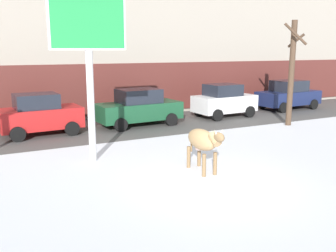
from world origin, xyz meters
name	(u,v)px	position (x,y,z in m)	size (l,w,h in m)	color
ground_plane	(216,186)	(0.00, 0.00, 0.00)	(120.00, 120.00, 0.00)	white
road_strip	(113,128)	(0.00, 8.96, 0.00)	(60.00, 5.60, 0.01)	#514F4C
building_facade	(78,2)	(0.00, 14.70, 6.48)	(44.00, 6.10, 13.00)	#A39989
cow_tan	(203,141)	(0.33, 1.24, 0.99)	(0.64, 1.90, 1.54)	tan
billboard	(88,32)	(-2.40, 3.96, 4.31)	(2.52, 0.24, 5.56)	silver
car_red_hatchback	(40,115)	(-3.38, 8.92, 0.93)	(3.59, 2.08, 1.86)	red
car_darkgreen_sedan	(139,108)	(1.37, 8.92, 0.91)	(4.29, 2.17, 1.84)	#194C2D
car_white_hatchback	(224,101)	(6.60, 9.02, 0.93)	(3.59, 2.08, 1.86)	white
car_navy_sedan	(288,95)	(11.90, 9.49, 0.91)	(4.29, 2.17, 1.84)	#19234C
pedestrian_by_cars	(211,94)	(7.88, 12.32, 0.88)	(0.36, 0.24, 1.73)	#282833
bare_tree_left_lot	(292,71)	(8.15, 5.58, 2.73)	(1.36, 1.36, 5.15)	#4C3828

